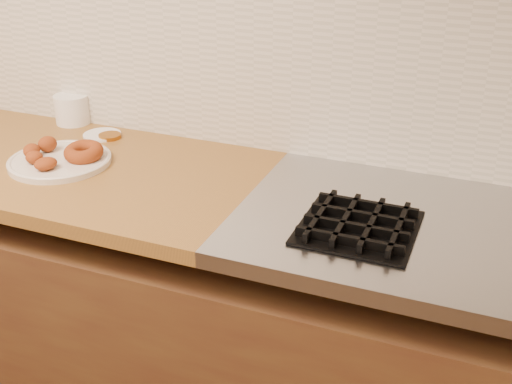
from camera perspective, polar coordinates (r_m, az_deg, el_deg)
base_cabinet at (r=2.11m, az=-13.34°, el=-10.43°), size 3.60×0.60×0.77m
backsplash at (r=2.00m, az=-10.89°, el=13.56°), size 3.60×0.02×0.60m
burner_grates at (r=1.46m, az=21.65°, el=-5.01°), size 0.91×0.26×0.03m
donut_plate at (r=1.88m, az=-17.03°, el=2.64°), size 0.28×0.28×0.02m
ring_donut at (r=1.85m, az=-15.09°, el=3.48°), size 0.13×0.13×0.05m
fried_dough_chunks at (r=1.87m, az=-18.59°, el=3.28°), size 0.16×0.18×0.05m
plastic_tub at (r=2.18m, az=-16.01°, el=7.10°), size 0.14×0.14×0.09m
tub_lid at (r=2.06m, az=-13.52°, el=4.97°), size 0.13×0.13×0.01m
brass_jar_lid at (r=2.03m, az=-12.87°, el=4.86°), size 0.08×0.08×0.01m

